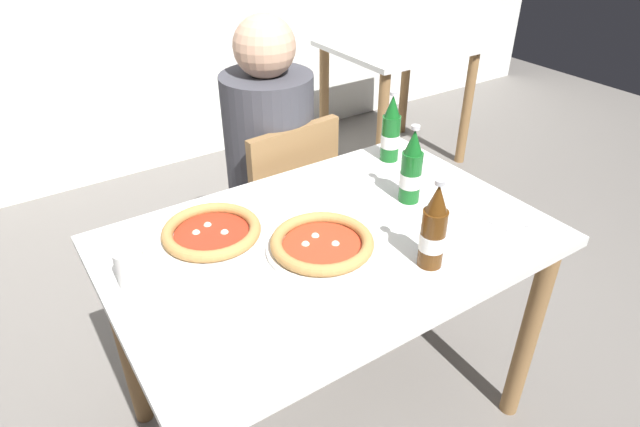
% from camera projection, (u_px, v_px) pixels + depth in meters
% --- Properties ---
extents(ground_plane, '(8.00, 8.00, 0.00)m').
position_uv_depth(ground_plane, '(328.00, 412.00, 1.90)').
color(ground_plane, slate).
extents(dining_table_main, '(1.20, 0.80, 0.75)m').
position_uv_depth(dining_table_main, '(330.00, 269.00, 1.56)').
color(dining_table_main, silver).
rests_on(dining_table_main, ground_plane).
extents(chair_behind_table, '(0.43, 0.43, 0.85)m').
position_uv_depth(chair_behind_table, '(280.00, 205.00, 2.16)').
color(chair_behind_table, olive).
rests_on(chair_behind_table, ground_plane).
extents(diner_seated, '(0.34, 0.34, 1.21)m').
position_uv_depth(diner_seated, '(271.00, 178.00, 2.14)').
color(diner_seated, '#2D3342').
rests_on(diner_seated, ground_plane).
extents(dining_table_background, '(0.80, 0.70, 0.75)m').
position_uv_depth(dining_table_background, '(397.00, 70.00, 3.29)').
color(dining_table_background, silver).
rests_on(dining_table_background, ground_plane).
extents(pizza_margherita_near, '(0.29, 0.29, 0.04)m').
position_uv_depth(pizza_margherita_near, '(212.00, 233.00, 1.48)').
color(pizza_margherita_near, white).
rests_on(pizza_margherita_near, dining_table_main).
extents(pizza_marinara_far, '(0.30, 0.30, 0.04)m').
position_uv_depth(pizza_marinara_far, '(322.00, 244.00, 1.44)').
color(pizza_marinara_far, white).
rests_on(pizza_marinara_far, dining_table_main).
extents(beer_bottle_left, '(0.07, 0.07, 0.25)m').
position_uv_depth(beer_bottle_left, '(411.00, 170.00, 1.62)').
color(beer_bottle_left, '#14591E').
rests_on(beer_bottle_left, dining_table_main).
extents(beer_bottle_center, '(0.07, 0.07, 0.25)m').
position_uv_depth(beer_bottle_center, '(434.00, 230.00, 1.34)').
color(beer_bottle_center, '#512D0F').
rests_on(beer_bottle_center, dining_table_main).
extents(beer_bottle_right, '(0.07, 0.07, 0.25)m').
position_uv_depth(beer_bottle_right, '(391.00, 132.00, 1.85)').
color(beer_bottle_right, '#14591E').
rests_on(beer_bottle_right, dining_table_main).
extents(napkin_with_cutlery, '(0.22, 0.22, 0.01)m').
position_uv_depth(napkin_with_cutlery, '(491.00, 219.00, 1.57)').
color(napkin_with_cutlery, white).
rests_on(napkin_with_cutlery, dining_table_main).
extents(paper_cup, '(0.07, 0.07, 0.09)m').
position_uv_depth(paper_cup, '(131.00, 267.00, 1.31)').
color(paper_cup, white).
rests_on(paper_cup, dining_table_main).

